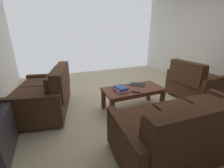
{
  "coord_description": "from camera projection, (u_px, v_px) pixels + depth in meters",
  "views": [
    {
      "loc": [
        1.42,
        2.57,
        1.5
      ],
      "look_at": [
        0.56,
        0.46,
        0.66
      ],
      "focal_mm": 23.94,
      "sensor_mm": 36.0,
      "label": 1
    }
  ],
  "objects": [
    {
      "name": "sofa_main",
      "position": [
        190.0,
        128.0,
        1.82
      ],
      "size": [
        1.87,
        0.94,
        0.84
      ],
      "color": "black",
      "rests_on": "ground"
    },
    {
      "name": "loveseat_near",
      "position": [
        46.0,
        94.0,
        2.78
      ],
      "size": [
        1.12,
        1.43,
        0.87
      ],
      "color": "black",
      "rests_on": "ground"
    },
    {
      "name": "tv_remote",
      "position": [
        136.0,
        92.0,
        2.69
      ],
      "size": [
        0.15,
        0.14,
        0.02
      ],
      "color": "black",
      "rests_on": "coffee_table"
    },
    {
      "name": "armchair_side",
      "position": [
        193.0,
        83.0,
        3.36
      ],
      "size": [
        0.86,
        1.01,
        0.87
      ],
      "color": "black",
      "rests_on": "ground"
    },
    {
      "name": "loose_magazine",
      "position": [
        138.0,
        85.0,
        3.05
      ],
      "size": [
        0.37,
        0.36,
        0.01
      ],
      "primitive_type": "cube",
      "rotation": [
        0.0,
        0.0,
        3.96
      ],
      "color": "black",
      "rests_on": "coffee_table"
    },
    {
      "name": "book_stack",
      "position": [
        121.0,
        89.0,
        2.76
      ],
      "size": [
        0.26,
        0.32,
        0.07
      ],
      "color": "#996699",
      "rests_on": "coffee_table"
    },
    {
      "name": "wall_left",
      "position": [
        220.0,
        35.0,
        3.68
      ],
      "size": [
        0.12,
        5.64,
        2.72
      ],
      "primitive_type": "cube",
      "color": "white",
      "rests_on": "ground"
    },
    {
      "name": "ground_plane",
      "position": [
        128.0,
        103.0,
        3.26
      ],
      "size": [
        5.02,
        5.64,
        0.01
      ],
      "primitive_type": "cube",
      "color": "beige"
    },
    {
      "name": "coffee_table",
      "position": [
        133.0,
        92.0,
        2.89
      ],
      "size": [
        1.16,
        0.55,
        0.43
      ],
      "color": "brown",
      "rests_on": "ground"
    }
  ]
}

